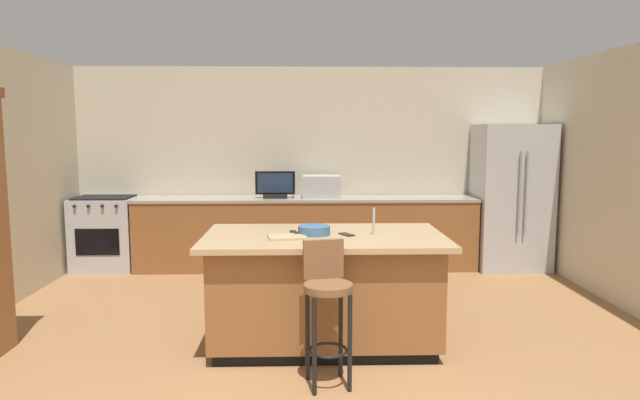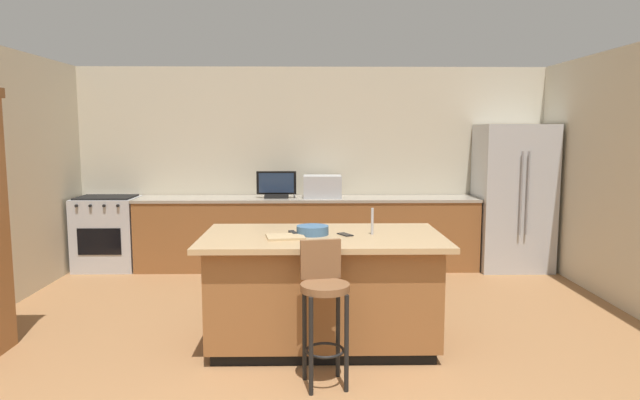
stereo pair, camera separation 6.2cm
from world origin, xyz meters
TOP-DOWN VIEW (x-y plane):
  - wall_back at (0.00, 5.12)m, footprint 6.66×0.12m
  - counter_back at (-0.07, 4.74)m, footprint 4.36×0.62m
  - kitchen_island at (0.07, 2.10)m, footprint 1.96×1.13m
  - refrigerator at (2.57, 4.69)m, footprint 0.90×0.75m
  - range_oven at (-2.64, 4.74)m, footprint 0.76×0.63m
  - microwave at (0.12, 4.74)m, footprint 0.48×0.36m
  - tv_monitor at (-0.46, 4.69)m, footprint 0.50×0.16m
  - sink_faucet_back at (-0.24, 4.84)m, footprint 0.02×0.02m
  - sink_faucet_island at (0.48, 2.10)m, footprint 0.02×0.02m
  - bar_stool_center at (0.06, 1.35)m, footprint 0.34×0.36m
  - fruit_bowl at (-0.01, 2.10)m, footprint 0.26×0.26m
  - cell_phone at (0.25, 2.09)m, footprint 0.13×0.17m
  - tv_remote at (-0.17, 2.12)m, footprint 0.09×0.18m
  - cutting_board at (-0.23, 1.96)m, footprint 0.33×0.29m

SIDE VIEW (x-z plane):
  - counter_back at x=-0.07m, z-range 0.00..0.92m
  - range_oven at x=-2.64m, z-range 0.00..0.94m
  - kitchen_island at x=0.07m, z-range 0.01..0.94m
  - bar_stool_center at x=0.06m, z-range 0.11..1.11m
  - refrigerator at x=2.57m, z-range 0.00..1.85m
  - cell_phone at x=0.25m, z-range 0.93..0.94m
  - cutting_board at x=-0.23m, z-range 0.93..0.95m
  - tv_remote at x=-0.17m, z-range 0.93..0.95m
  - fruit_bowl at x=-0.01m, z-range 0.93..1.00m
  - sink_faucet_island at x=0.48m, z-range 0.93..1.15m
  - sink_faucet_back at x=-0.24m, z-range 0.92..1.16m
  - microwave at x=0.12m, z-range 0.92..1.21m
  - tv_monitor at x=-0.46m, z-range 0.91..1.25m
  - wall_back at x=0.00m, z-range 0.00..2.61m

